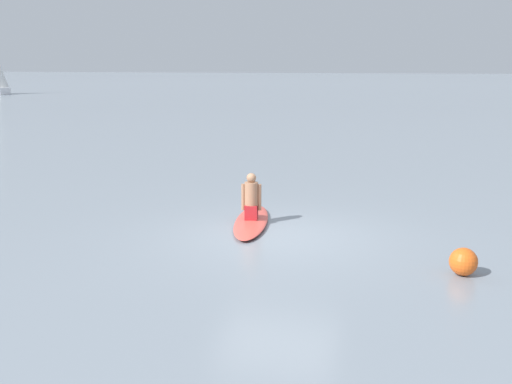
{
  "coord_description": "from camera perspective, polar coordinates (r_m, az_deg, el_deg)",
  "views": [
    {
      "loc": [
        -11.97,
        -2.65,
        3.51
      ],
      "look_at": [
        1.23,
        0.79,
        0.65
      ],
      "focal_mm": 43.35,
      "sensor_mm": 36.0,
      "label": 1
    }
  ],
  "objects": [
    {
      "name": "ground_plane",
      "position": [
        12.75,
        2.03,
        -4.13
      ],
      "size": [
        400.0,
        400.0,
        0.0
      ],
      "primitive_type": "plane",
      "color": "gray"
    },
    {
      "name": "surfboard",
      "position": [
        13.71,
        -0.43,
        -2.72
      ],
      "size": [
        3.16,
        1.21,
        0.12
      ],
      "primitive_type": "ellipsoid",
      "rotation": [
        0.0,
        0.0,
        0.17
      ],
      "color": "#D84C3F",
      "rests_on": "ground"
    },
    {
      "name": "person_paddler",
      "position": [
        13.59,
        -0.43,
        -0.58
      ],
      "size": [
        0.38,
        0.45,
        1.03
      ],
      "rotation": [
        0.0,
        0.0,
        0.17
      ],
      "color": "#A51E23",
      "rests_on": "surfboard"
    },
    {
      "name": "buoy_marker",
      "position": [
        10.99,
        18.59,
        -6.11
      ],
      "size": [
        0.47,
        0.47,
        0.47
      ],
      "primitive_type": "sphere",
      "color": "#E55919",
      "rests_on": "ground"
    }
  ]
}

